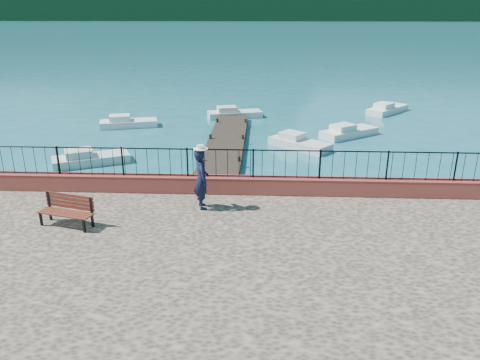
# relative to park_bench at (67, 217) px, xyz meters

# --- Properties ---
(ground) EXTENTS (2000.00, 2000.00, 0.00)m
(ground) POSITION_rel_park_bench_xyz_m (5.58, -0.93, -1.48)
(ground) COLOR #19596B
(ground) RESTS_ON ground
(parapet) EXTENTS (28.00, 0.46, 0.58)m
(parapet) POSITION_rel_park_bench_xyz_m (5.58, 2.77, 0.01)
(parapet) COLOR #A83C3D
(parapet) RESTS_ON promenade
(railing) EXTENTS (27.00, 0.05, 0.95)m
(railing) POSITION_rel_park_bench_xyz_m (5.58, 2.77, 0.78)
(railing) COLOR black
(railing) RESTS_ON parapet
(dock) EXTENTS (2.00, 16.00, 0.30)m
(dock) POSITION_rel_park_bench_xyz_m (3.58, 11.07, -1.33)
(dock) COLOR #2D231C
(dock) RESTS_ON ground
(far_forest) EXTENTS (900.00, 60.00, 18.00)m
(far_forest) POSITION_rel_park_bench_xyz_m (5.58, 299.07, 7.52)
(far_forest) COLOR black
(far_forest) RESTS_ON ground
(companion_hill) EXTENTS (448.00, 384.00, 180.00)m
(companion_hill) POSITION_rel_park_bench_xyz_m (225.58, 559.07, -1.48)
(companion_hill) COLOR #142D23
(companion_hill) RESTS_ON ground
(park_bench) EXTENTS (1.70, 0.95, 0.90)m
(park_bench) POSITION_rel_park_bench_xyz_m (0.00, 0.00, 0.00)
(park_bench) COLOR black
(park_bench) RESTS_ON promenade
(person) EXTENTS (0.66, 0.81, 1.92)m
(person) POSITION_rel_park_bench_xyz_m (3.71, 1.49, 0.68)
(person) COLOR black
(person) RESTS_ON promenade
(hat) EXTENTS (0.44, 0.44, 0.12)m
(hat) POSITION_rel_park_bench_xyz_m (3.71, 1.49, 1.70)
(hat) COLOR white
(hat) RESTS_ON person
(boat_0) EXTENTS (3.76, 2.70, 0.80)m
(boat_0) POSITION_rel_park_bench_xyz_m (-2.71, 9.22, -1.08)
(boat_0) COLOR silver
(boat_0) RESTS_ON ground
(boat_1) EXTENTS (3.45, 3.21, 0.80)m
(boat_1) POSITION_rel_park_bench_xyz_m (7.60, 12.49, -1.08)
(boat_1) COLOR silver
(boat_1) RESTS_ON ground
(boat_2) EXTENTS (3.70, 3.19, 0.80)m
(boat_2) POSITION_rel_park_bench_xyz_m (10.68, 15.12, -1.08)
(boat_2) COLOR silver
(boat_2) RESTS_ON ground
(boat_3) EXTENTS (3.76, 2.18, 0.80)m
(boat_3) POSITION_rel_park_bench_xyz_m (-2.94, 16.76, -1.08)
(boat_3) COLOR silver
(boat_3) RESTS_ON ground
(boat_4) EXTENTS (3.88, 2.17, 0.80)m
(boat_4) POSITION_rel_park_bench_xyz_m (3.64, 19.85, -1.08)
(boat_4) COLOR silver
(boat_4) RESTS_ON ground
(boat_5) EXTENTS (3.51, 3.68, 0.80)m
(boat_5) POSITION_rel_park_bench_xyz_m (14.57, 21.97, -1.08)
(boat_5) COLOR white
(boat_5) RESTS_ON ground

